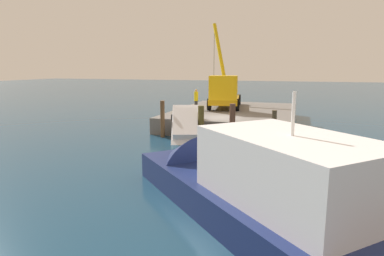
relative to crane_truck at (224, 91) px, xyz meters
The scene contains 10 objects.
ground 6.11m from the crane_truck, 11.93° to the left, with size 200.00×200.00×0.00m, color navy.
dock 2.44m from the crane_truck, 64.00° to the left, with size 13.68×9.76×1.19m, color slate.
crane_truck is the anchor object (origin of this frame).
dock_worker 2.74m from the crane_truck, 50.26° to the right, with size 0.34×0.34×1.77m.
salvaged_car 8.56m from the crane_truck, ahead, with size 4.72×3.18×3.24m.
moored_yacht 18.14m from the crane_truck, 13.77° to the left, with size 13.33×13.46×5.96m.
piling_near 8.41m from the crane_truck, 17.68° to the right, with size 0.30×0.30×2.53m, color brown.
piling_mid 8.15m from the crane_truck, ahead, with size 0.40×0.40×2.29m, color brown.
piling_far 8.73m from the crane_truck, 16.36° to the left, with size 0.37×0.37×2.52m, color brown.
piling_end 9.58m from the crane_truck, 31.78° to the left, with size 0.30×0.30×2.19m, color #4E402C.
Camera 1 is at (23.40, 5.37, 4.75)m, focal length 31.13 mm.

